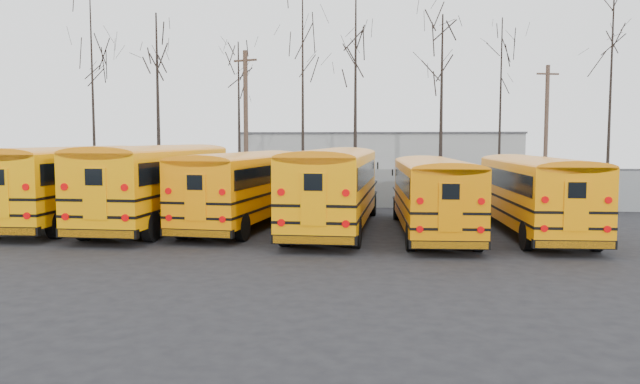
% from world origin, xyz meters
% --- Properties ---
extents(ground, '(120.00, 120.00, 0.00)m').
position_xyz_m(ground, '(0.00, 0.00, 0.00)').
color(ground, black).
rests_on(ground, ground).
extents(fence, '(40.00, 0.04, 2.00)m').
position_xyz_m(fence, '(0.00, 12.00, 1.00)').
color(fence, gray).
rests_on(fence, ground).
extents(distant_building, '(22.00, 8.00, 4.00)m').
position_xyz_m(distant_building, '(2.00, 32.00, 2.00)').
color(distant_building, '#A3A49F').
rests_on(distant_building, ground).
extents(bus_a, '(3.36, 11.93, 3.30)m').
position_xyz_m(bus_a, '(-9.12, 3.65, 1.93)').
color(bus_a, black).
rests_on(bus_a, ground).
extents(bus_b, '(2.89, 12.07, 3.37)m').
position_xyz_m(bus_b, '(-5.36, 3.65, 1.97)').
color(bus_b, black).
rests_on(bus_b, ground).
extents(bus_c, '(3.20, 11.13, 3.08)m').
position_xyz_m(bus_c, '(-1.92, 4.02, 1.80)').
color(bus_c, black).
rests_on(bus_c, ground).
extents(bus_d, '(2.76, 11.62, 3.24)m').
position_xyz_m(bus_d, '(1.81, 3.38, 1.90)').
color(bus_d, black).
rests_on(bus_d, ground).
extents(bus_e, '(3.26, 10.52, 2.90)m').
position_xyz_m(bus_e, '(5.55, 2.83, 1.70)').
color(bus_e, black).
rests_on(bus_e, ground).
extents(bus_f, '(3.23, 10.71, 2.96)m').
position_xyz_m(bus_f, '(9.25, 3.52, 1.73)').
color(bus_f, black).
rests_on(bus_f, ground).
extents(utility_pole_left, '(1.53, 0.59, 8.80)m').
position_xyz_m(utility_pole_left, '(-5.16, 16.00, 4.52)').
color(utility_pole_left, '#483428').
rests_on(utility_pole_left, ground).
extents(utility_pole_right, '(1.40, 0.55, 8.07)m').
position_xyz_m(utility_pole_right, '(12.81, 19.81, 4.14)').
color(utility_pole_right, brown).
rests_on(utility_pole_right, ground).
extents(tree_0, '(0.26, 0.26, 11.60)m').
position_xyz_m(tree_0, '(-13.84, 14.01, 5.80)').
color(tree_0, black).
rests_on(tree_0, ground).
extents(tree_1, '(0.26, 0.26, 11.26)m').
position_xyz_m(tree_1, '(-10.90, 16.52, 5.63)').
color(tree_1, black).
rests_on(tree_1, ground).
extents(tree_2, '(0.26, 0.26, 9.62)m').
position_xyz_m(tree_2, '(-6.13, 17.90, 4.81)').
color(tree_2, black).
rests_on(tree_2, ground).
extents(tree_3, '(0.26, 0.26, 11.84)m').
position_xyz_m(tree_3, '(-1.44, 14.55, 5.92)').
color(tree_3, black).
rests_on(tree_3, ground).
extents(tree_4, '(0.26, 0.26, 11.55)m').
position_xyz_m(tree_4, '(1.45, 15.56, 5.77)').
color(tree_4, black).
rests_on(tree_4, ground).
extents(tree_5, '(0.26, 0.26, 10.60)m').
position_xyz_m(tree_5, '(6.32, 16.20, 5.30)').
color(tree_5, black).
rests_on(tree_5, ground).
extents(tree_6, '(0.26, 0.26, 10.65)m').
position_xyz_m(tree_6, '(9.81, 17.97, 5.32)').
color(tree_6, black).
rests_on(tree_6, ground).
extents(tree_7, '(0.26, 0.26, 11.81)m').
position_xyz_m(tree_7, '(14.72, 13.74, 5.91)').
color(tree_7, black).
rests_on(tree_7, ground).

